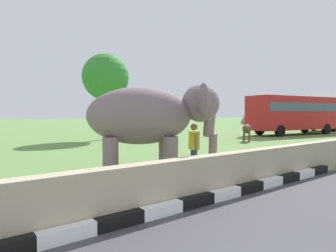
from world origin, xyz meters
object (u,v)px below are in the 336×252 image
object	(u,v)px
person_handler	(194,146)
bus_red	(294,112)
elephant	(152,117)
cow_near	(247,129)

from	to	relation	value
person_handler	bus_red	size ratio (longest dim) A/B	0.16
person_handler	bus_red	bearing A→B (deg)	20.80
elephant	bus_red	bearing A→B (deg)	18.64
person_handler	cow_near	size ratio (longest dim) A/B	0.94
elephant	bus_red	xyz separation A→B (m)	(20.69, 6.98, 0.22)
bus_red	cow_near	bearing A→B (deg)	-170.39
elephant	bus_red	distance (m)	21.84
person_handler	cow_near	world-z (taller)	person_handler
person_handler	cow_near	xyz separation A→B (m)	(10.35, 5.82, -0.06)
bus_red	cow_near	world-z (taller)	bus_red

